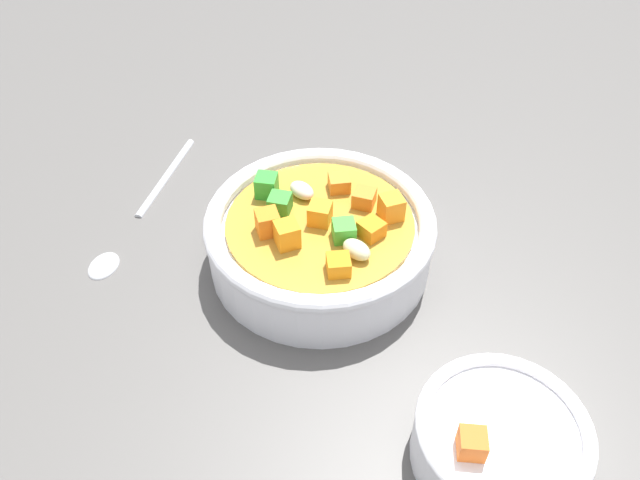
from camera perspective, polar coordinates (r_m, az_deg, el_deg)
The scene contains 4 objects.
ground_plane at distance 50.86cm, azimuth -0.00°, elevation -2.66°, with size 140.00×140.00×2.00cm, color #565451.
soup_bowl_main at distance 48.21cm, azimuth 0.01°, elevation 0.32°, with size 17.40×17.40×6.15cm.
spoon at distance 55.13cm, azimuth -16.54°, elevation 1.68°, with size 3.56×18.67×0.98cm.
side_bowl_small at distance 40.18cm, azimuth 15.84°, elevation -17.03°, with size 10.22×10.22×4.76cm.
Camera 1 is at (-12.72, 32.13, 36.32)cm, focal length 35.53 mm.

